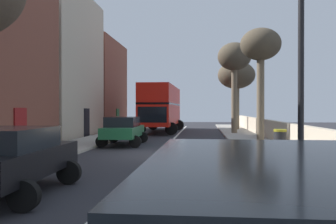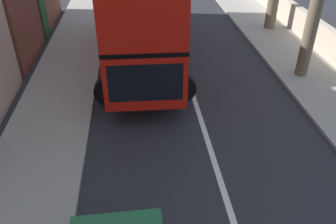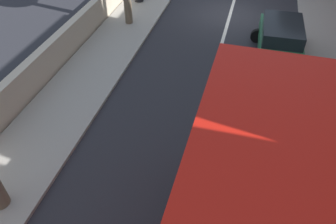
# 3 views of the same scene
# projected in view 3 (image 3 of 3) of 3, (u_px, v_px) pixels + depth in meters

# --- Properties ---
(ground_plane) EXTENTS (84.00, 84.00, 0.00)m
(ground_plane) POSITION_uv_depth(u_px,v_px,m) (230.00, 14.00, 17.89)
(ground_plane) COLOR #28282D
(road_centre_line) EXTENTS (0.16, 54.00, 0.01)m
(road_centre_line) POSITION_uv_depth(u_px,v_px,m) (230.00, 14.00, 17.89)
(road_centre_line) COLOR silver
(road_centre_line) RESTS_ON ground
(sidewalk_left) EXTENTS (2.60, 60.00, 0.12)m
(sidewalk_left) POSITION_uv_depth(u_px,v_px,m) (325.00, 24.00, 16.90)
(sidewalk_left) COLOR #9E998E
(sidewalk_left) RESTS_ON ground
(sidewalk_right) EXTENTS (2.60, 60.00, 0.12)m
(sidewalk_right) POSITION_uv_depth(u_px,v_px,m) (145.00, 4.00, 18.80)
(sidewalk_right) COLOR #9E998E
(sidewalk_right) RESTS_ON ground
(parked_car_green_left_1) EXTENTS (2.52, 4.60, 1.61)m
(parked_car_green_left_1) POSITION_uv_depth(u_px,v_px,m) (280.00, 40.00, 13.86)
(parked_car_green_left_1) COLOR #1E6038
(parked_car_green_left_1) RESTS_ON ground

